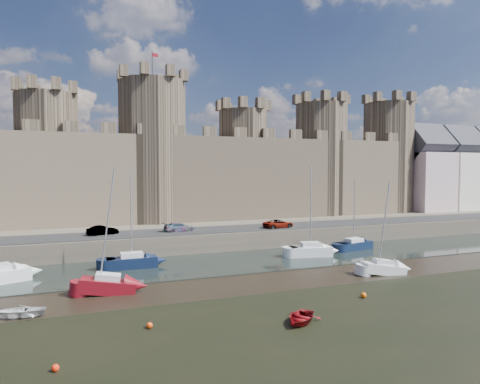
{
  "coord_description": "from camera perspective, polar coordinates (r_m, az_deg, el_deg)",
  "views": [
    {
      "loc": [
        -9.95,
        -23.31,
        11.04
      ],
      "look_at": [
        7.43,
        22.0,
        8.49
      ],
      "focal_mm": 32.0,
      "sensor_mm": 36.0,
      "label": 1
    }
  ],
  "objects": [
    {
      "name": "ground",
      "position": [
        27.65,
        2.09,
        -20.53
      ],
      "size": [
        160.0,
        160.0,
        0.0
      ],
      "primitive_type": "plane",
      "color": "black",
      "rests_on": "ground"
    },
    {
      "name": "water_channel",
      "position": [
        49.58,
        -9.01,
        -9.85
      ],
      "size": [
        160.0,
        12.0,
        0.08
      ],
      "primitive_type": "cube",
      "color": "black",
      "rests_on": "ground"
    },
    {
      "name": "quay",
      "position": [
        84.47,
        -14.1,
        -3.74
      ],
      "size": [
        160.0,
        60.0,
        2.5
      ],
      "primitive_type": "cube",
      "color": "#4C443A",
      "rests_on": "ground"
    },
    {
      "name": "road",
      "position": [
        58.79,
        -11.06,
        -5.36
      ],
      "size": [
        160.0,
        7.0,
        0.1
      ],
      "primitive_type": "cube",
      "color": "black",
      "rests_on": "quay"
    },
    {
      "name": "castle",
      "position": [
        71.92,
        -13.56,
        3.42
      ],
      "size": [
        108.5,
        11.0,
        29.0
      ],
      "color": "#42382B",
      "rests_on": "quay"
    },
    {
      "name": "townhouses",
      "position": [
        106.95,
        28.65,
        2.39
      ],
      "size": [
        35.5,
        9.05,
        18.13
      ],
      "color": "beige",
      "rests_on": "quay"
    },
    {
      "name": "car_1",
      "position": [
        58.46,
        -17.86,
        -4.91
      ],
      "size": [
        4.14,
        2.43,
        1.29
      ],
      "primitive_type": "imported",
      "rotation": [
        0.0,
        0.0,
        1.86
      ],
      "color": "gray",
      "rests_on": "quay"
    },
    {
      "name": "car_2",
      "position": [
        59.55,
        -8.08,
        -4.66
      ],
      "size": [
        4.54,
        2.3,
        1.26
      ],
      "primitive_type": "imported",
      "rotation": [
        0.0,
        0.0,
        1.7
      ],
      "color": "gray",
      "rests_on": "quay"
    },
    {
      "name": "car_3",
      "position": [
        62.7,
        5.16,
        -4.25
      ],
      "size": [
        4.81,
        2.7,
        1.27
      ],
      "primitive_type": "imported",
      "rotation": [
        0.0,
        0.0,
        1.7
      ],
      "color": "gray",
      "rests_on": "quay"
    },
    {
      "name": "sailboat_1",
      "position": [
        49.78,
        -14.23,
        -8.91
      ],
      "size": [
        5.49,
        2.2,
        10.93
      ],
      "rotation": [
        0.0,
        0.0,
        -0.01
      ],
      "color": "#0E1932",
      "rests_on": "ground"
    },
    {
      "name": "sailboat_2",
      "position": [
        55.24,
        9.36,
        -7.63
      ],
      "size": [
        5.6,
        3.14,
        11.4
      ],
      "rotation": [
        0.0,
        0.0,
        -0.22
      ],
      "color": "white",
      "rests_on": "ground"
    },
    {
      "name": "sailboat_3",
      "position": [
        61.26,
        14.93,
        -6.76
      ],
      "size": [
        5.85,
        3.26,
        9.68
      ],
      "rotation": [
        0.0,
        0.0,
        0.21
      ],
      "color": "#0D1932",
      "rests_on": "ground"
    },
    {
      "name": "sailboat_4",
      "position": [
        40.67,
        -17.15,
        -11.71
      ],
      "size": [
        5.01,
        2.55,
        11.19
      ],
      "rotation": [
        0.0,
        0.0,
        -0.15
      ],
      "color": "maroon",
      "rests_on": "ground"
    },
    {
      "name": "sailboat_5",
      "position": [
        48.29,
        18.57,
        -9.51
      ],
      "size": [
        4.74,
        2.6,
        9.68
      ],
      "rotation": [
        0.0,
        0.0,
        -0.2
      ],
      "color": "white",
      "rests_on": "ground"
    },
    {
      "name": "dinghy_4",
      "position": [
        32.36,
        8.09,
        -16.3
      ],
      "size": [
        4.19,
        4.17,
        0.71
      ],
      "primitive_type": "imported",
      "rotation": [
        1.57,
        0.0,
        5.49
      ],
      "color": "maroon",
      "rests_on": "ground"
    },
    {
      "name": "dinghy_6",
      "position": [
        37.13,
        -27.42,
        -14.02
      ],
      "size": [
        3.83,
        2.83,
        0.76
      ],
      "primitive_type": "imported",
      "rotation": [
        1.57,
        0.0,
        4.66
      ],
      "color": "silver",
      "rests_on": "ground"
    },
    {
      "name": "buoy_1",
      "position": [
        31.72,
        -11.98,
        -17.0
      ],
      "size": [
        0.44,
        0.44,
        0.44
      ],
      "primitive_type": "sphere",
      "color": "#FF450B",
      "rests_on": "ground"
    },
    {
      "name": "buoy_3",
      "position": [
        39.28,
        16.16,
        -13.07
      ],
      "size": [
        0.49,
        0.49,
        0.49
      ],
      "primitive_type": "sphere",
      "color": "#FF680B",
      "rests_on": "ground"
    },
    {
      "name": "buoy_4",
      "position": [
        27.18,
        -23.4,
        -20.73
      ],
      "size": [
        0.42,
        0.42,
        0.42
      ],
      "primitive_type": "sphere",
      "color": "#FF2C0B",
      "rests_on": "ground"
    }
  ]
}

